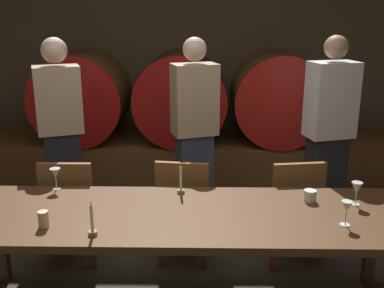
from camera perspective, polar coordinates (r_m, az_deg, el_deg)
The scene contains 19 objects.
back_wall at distance 5.71m, azimuth -1.30°, elevation 11.60°, with size 7.20×0.24×2.94m, color brown.
barrel_shelf at distance 5.42m, azimuth -1.44°, elevation -1.85°, with size 6.48×0.90×0.51m, color brown.
wine_barrel_left at distance 5.39m, azimuth -13.35°, elevation 5.84°, with size 1.01×0.95×1.01m.
wine_barrel_center at distance 5.23m, azimuth -1.38°, elevation 5.96°, with size 1.01×0.95×1.01m.
wine_barrel_right at distance 5.30m, azimuth 10.43°, elevation 5.82°, with size 1.01×0.95×1.01m.
dining_table at distance 2.94m, azimuth -1.20°, elevation -9.65°, with size 2.87×0.87×0.74m.
chair_left at distance 3.72m, azimuth -14.77°, elevation -7.49°, with size 0.40×0.40×0.88m.
chair_center at distance 3.62m, azimuth -0.98°, elevation -7.65°, with size 0.44×0.44×0.88m.
chair_right at distance 3.69m, azimuth 12.37°, elevation -7.57°, with size 0.45×0.45×0.88m.
guest_left at distance 4.17m, azimuth -15.94°, elevation 1.00°, with size 0.44×0.36×1.74m.
guest_center at distance 4.06m, azimuth 0.31°, elevation 1.19°, with size 0.44×0.35×1.74m.
guest_right at distance 4.03m, azimuth 16.54°, elevation 0.54°, with size 0.43×0.33×1.77m.
candle_left at distance 2.69m, azimuth -12.29°, elevation -9.91°, with size 0.05×0.05×0.21m.
candle_right at distance 3.18m, azimuth -1.40°, elevation -5.10°, with size 0.05×0.05×0.22m.
wine_glass_left at distance 3.37m, azimuth -16.63°, elevation -3.56°, with size 0.08×0.08×0.16m.
wine_glass_center at distance 2.86m, azimuth 18.68°, elevation -7.49°, with size 0.07×0.07×0.15m.
wine_glass_right at distance 3.17m, azimuth 19.79°, elevation -5.28°, with size 0.07×0.07×0.16m.
cup_left at distance 2.86m, azimuth -17.99°, elevation -8.88°, with size 0.06×0.06×0.10m, color beige.
cup_right at distance 3.17m, azimuth 14.46°, elevation -6.24°, with size 0.08×0.08×0.08m, color white.
Camera 1 is at (0.23, -2.50, 1.98)m, focal length 42.90 mm.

